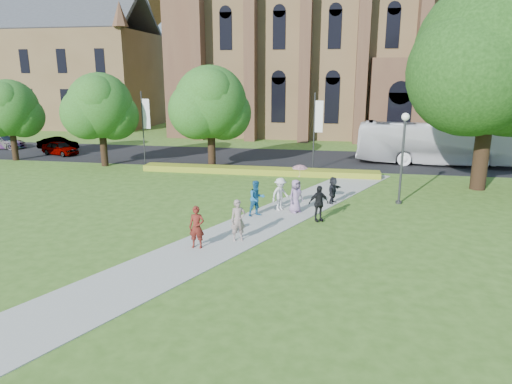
% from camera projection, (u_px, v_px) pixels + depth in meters
% --- Properties ---
extents(ground, '(160.00, 160.00, 0.00)m').
position_uv_depth(ground, '(252.00, 232.00, 21.73)').
color(ground, '#3B5F1C').
rests_on(ground, ground).
extents(road, '(160.00, 10.00, 0.02)m').
position_uv_depth(road, '(293.00, 159.00, 40.78)').
color(road, black).
rests_on(road, ground).
extents(footpath, '(15.58, 28.54, 0.04)m').
position_uv_depth(footpath, '(256.00, 225.00, 22.67)').
color(footpath, '#B2B2A8').
rests_on(footpath, ground).
extents(flower_hedge, '(18.00, 1.40, 0.45)m').
position_uv_depth(flower_hedge, '(258.00, 171.00, 34.59)').
color(flower_hedge, gold).
rests_on(flower_hedge, ground).
extents(cathedral, '(52.60, 18.25, 28.00)m').
position_uv_depth(cathedral, '(395.00, 26.00, 54.63)').
color(cathedral, brown).
rests_on(cathedral, ground).
extents(building_west, '(22.00, 14.00, 18.30)m').
position_uv_depth(building_west, '(73.00, 61.00, 65.30)').
color(building_west, brown).
rests_on(building_west, ground).
extents(streetlamp, '(0.44, 0.44, 5.24)m').
position_uv_depth(streetlamp, '(403.00, 147.00, 25.81)').
color(streetlamp, '#38383D').
rests_on(streetlamp, ground).
extents(large_tree, '(9.60, 9.60, 13.20)m').
position_uv_depth(large_tree, '(493.00, 57.00, 27.89)').
color(large_tree, '#332114').
rests_on(large_tree, ground).
extents(street_tree_0, '(5.20, 5.20, 7.50)m').
position_uv_depth(street_tree_0, '(100.00, 106.00, 36.43)').
color(street_tree_0, '#332114').
rests_on(street_tree_0, ground).
extents(street_tree_1, '(5.60, 5.60, 8.05)m').
position_uv_depth(street_tree_1, '(211.00, 102.00, 35.27)').
color(street_tree_1, '#332114').
rests_on(street_tree_1, ground).
extents(street_tree_2, '(4.80, 4.80, 6.95)m').
position_uv_depth(street_tree_2, '(9.00, 108.00, 39.02)').
color(street_tree_2, '#332114').
rests_on(street_tree_2, ground).
extents(banner_pole_0, '(0.70, 0.10, 6.00)m').
position_uv_depth(banner_pole_0, '(316.00, 127.00, 35.00)').
color(banner_pole_0, '#38383D').
rests_on(banner_pole_0, ground).
extents(banner_pole_1, '(0.70, 0.10, 6.00)m').
position_uv_depth(banner_pole_1, '(144.00, 124.00, 37.41)').
color(banner_pole_1, '#38383D').
rests_on(banner_pole_1, ground).
extents(tour_coach, '(13.01, 3.86, 3.57)m').
position_uv_depth(tour_coach, '(436.00, 143.00, 37.73)').
color(tour_coach, silver).
rests_on(tour_coach, road).
extents(car_0, '(4.08, 2.71, 1.29)m').
position_uv_depth(car_0, '(60.00, 148.00, 42.49)').
color(car_0, gray).
rests_on(car_0, road).
extents(car_1, '(3.90, 1.45, 1.27)m').
position_uv_depth(car_1, '(58.00, 144.00, 45.19)').
color(car_1, gray).
rests_on(car_1, road).
extents(car_2, '(4.62, 1.91, 1.34)m').
position_uv_depth(car_2, '(3.00, 142.00, 46.33)').
color(car_2, gray).
rests_on(car_2, road).
extents(pedestrian_0, '(0.69, 0.47, 1.85)m').
position_uv_depth(pedestrian_0, '(197.00, 227.00, 19.51)').
color(pedestrian_0, maroon).
rests_on(pedestrian_0, footpath).
extents(pedestrian_1, '(1.17, 1.12, 1.90)m').
position_uv_depth(pedestrian_1, '(257.00, 198.00, 23.95)').
color(pedestrian_1, '#1B5989').
rests_on(pedestrian_1, footpath).
extents(pedestrian_2, '(1.26, 1.33, 1.81)m').
position_uv_depth(pedestrian_2, '(280.00, 194.00, 24.98)').
color(pedestrian_2, silver).
rests_on(pedestrian_2, footpath).
extents(pedestrian_3, '(1.17, 0.89, 1.85)m').
position_uv_depth(pedestrian_3, '(319.00, 203.00, 23.12)').
color(pedestrian_3, black).
rests_on(pedestrian_3, footpath).
extents(pedestrian_4, '(1.03, 1.04, 1.81)m').
position_uv_depth(pedestrian_4, '(296.00, 196.00, 24.58)').
color(pedestrian_4, gray).
rests_on(pedestrian_4, footpath).
extents(pedestrian_5, '(0.97, 1.52, 1.56)m').
position_uv_depth(pedestrian_5, '(333.00, 190.00, 26.38)').
color(pedestrian_5, black).
rests_on(pedestrian_5, footpath).
extents(pedestrian_6, '(0.82, 0.71, 1.89)m').
position_uv_depth(pedestrian_6, '(238.00, 220.00, 20.36)').
color(pedestrian_6, gray).
rests_on(pedestrian_6, footpath).
extents(parasol, '(1.01, 1.01, 0.71)m').
position_uv_depth(parasol, '(300.00, 173.00, 24.33)').
color(parasol, '#D194A0').
rests_on(parasol, pedestrian_4).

